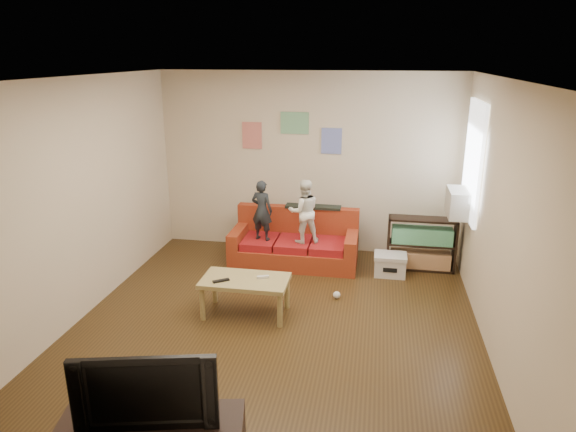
% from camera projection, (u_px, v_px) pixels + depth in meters
% --- Properties ---
extents(room_shell, '(4.52, 5.02, 2.72)m').
position_uv_depth(room_shell, '(275.00, 211.00, 5.36)').
color(room_shell, '#422D14').
rests_on(room_shell, ground).
extents(sofa, '(1.81, 0.83, 0.80)m').
position_uv_depth(sofa, '(295.00, 245.00, 7.48)').
color(sofa, '#973218').
rests_on(sofa, ground).
extents(child_a, '(0.36, 0.28, 0.87)m').
position_uv_depth(child_a, '(262.00, 210.00, 7.24)').
color(child_a, '#1F2429').
rests_on(child_a, sofa).
extents(child_b, '(0.53, 0.47, 0.90)m').
position_uv_depth(child_b, '(304.00, 211.00, 7.13)').
color(child_b, white).
rests_on(child_b, sofa).
extents(coffee_table, '(1.00, 0.55, 0.45)m').
position_uv_depth(coffee_table, '(245.00, 284.00, 5.93)').
color(coffee_table, tan).
rests_on(coffee_table, ground).
extents(remote, '(0.18, 0.15, 0.02)m').
position_uv_depth(remote, '(221.00, 281.00, 5.83)').
color(remote, black).
rests_on(remote, coffee_table).
extents(game_controller, '(0.14, 0.09, 0.03)m').
position_uv_depth(game_controller, '(263.00, 277.00, 5.92)').
color(game_controller, silver).
rests_on(game_controller, coffee_table).
extents(bookshelf, '(0.94, 0.28, 0.75)m').
position_uv_depth(bookshelf, '(421.00, 246.00, 7.22)').
color(bookshelf, black).
rests_on(bookshelf, ground).
extents(window, '(0.04, 1.08, 1.48)m').
position_uv_depth(window, '(473.00, 161.00, 6.46)').
color(window, white).
rests_on(window, room_shell).
extents(ac_unit, '(0.28, 0.55, 0.35)m').
position_uv_depth(ac_unit, '(459.00, 203.00, 6.64)').
color(ac_unit, '#B7B2A3').
rests_on(ac_unit, window).
extents(artwork_left, '(0.30, 0.01, 0.40)m').
position_uv_depth(artwork_left, '(252.00, 135.00, 7.72)').
color(artwork_left, '#D87266').
rests_on(artwork_left, room_shell).
extents(artwork_center, '(0.42, 0.01, 0.32)m').
position_uv_depth(artwork_center, '(295.00, 123.00, 7.55)').
color(artwork_center, '#72B27F').
rests_on(artwork_center, room_shell).
extents(artwork_right, '(0.30, 0.01, 0.38)m').
position_uv_depth(artwork_right, '(331.00, 141.00, 7.53)').
color(artwork_right, '#727FCC').
rests_on(artwork_right, room_shell).
extents(file_box, '(0.44, 0.33, 0.30)m').
position_uv_depth(file_box, '(390.00, 264.00, 7.06)').
color(file_box, silver).
rests_on(file_box, ground).
extents(television, '(0.98, 0.35, 0.56)m').
position_uv_depth(television, '(148.00, 385.00, 3.50)').
color(television, black).
rests_on(television, tv_stand).
extents(tissue, '(0.12, 0.12, 0.09)m').
position_uv_depth(tissue, '(337.00, 295.00, 6.41)').
color(tissue, silver).
rests_on(tissue, ground).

